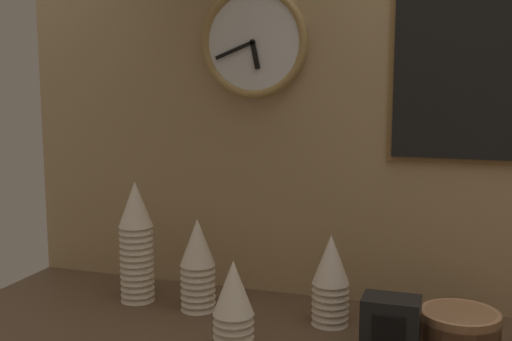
{
  "coord_description": "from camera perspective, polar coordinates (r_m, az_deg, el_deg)",
  "views": [
    {
      "loc": [
        0.33,
        -1.26,
        0.55
      ],
      "look_at": [
        -0.1,
        0.04,
        0.35
      ],
      "focal_mm": 45.0,
      "sensor_mm": 36.0,
      "label": 1
    }
  ],
  "objects": [
    {
      "name": "napkin_dispenser",
      "position": [
        1.34,
        11.88,
        -13.28
      ],
      "size": [
        0.11,
        0.08,
        0.11
      ],
      "color": "black",
      "rests_on": "ground_plane"
    },
    {
      "name": "cup_stack_center_left",
      "position": [
        1.52,
        -5.2,
        -8.32
      ],
      "size": [
        0.08,
        0.08,
        0.22
      ],
      "color": "beige",
      "rests_on": "ground_plane"
    },
    {
      "name": "cup_stack_center",
      "position": [
        1.3,
        -2.02,
        -11.97
      ],
      "size": [
        0.08,
        0.08,
        0.19
      ],
      "color": "beige",
      "rests_on": "ground_plane"
    },
    {
      "name": "bowl_stack_right",
      "position": [
        1.42,
        17.65,
        -13.06
      ],
      "size": [
        0.16,
        0.16,
        0.07
      ],
      "color": "#996B47",
      "rests_on": "ground_plane"
    },
    {
      "name": "cup_stack_center_right",
      "position": [
        1.44,
        6.65,
        -9.62
      ],
      "size": [
        0.08,
        0.08,
        0.2
      ],
      "color": "beige",
      "rests_on": "ground_plane"
    },
    {
      "name": "wall_clock",
      "position": [
        1.58,
        -0.21,
        11.33
      ],
      "size": [
        0.27,
        0.03,
        0.27
      ],
      "color": "white"
    },
    {
      "name": "menu_board",
      "position": [
        1.51,
        21.0,
        12.13
      ],
      "size": [
        0.47,
        0.01,
        0.62
      ],
      "color": "olive"
    },
    {
      "name": "cup_stack_left",
      "position": [
        1.59,
        -10.59,
        -6.23
      ],
      "size": [
        0.08,
        0.08,
        0.3
      ],
      "color": "beige",
      "rests_on": "ground_plane"
    },
    {
      "name": "wall_tiled_back",
      "position": [
        1.56,
        6.17,
        7.55
      ],
      "size": [
        1.6,
        0.03,
        1.05
      ],
      "color": "tan",
      "rests_on": "ground_plane"
    }
  ]
}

